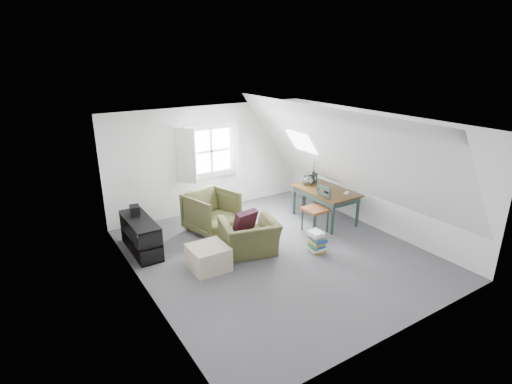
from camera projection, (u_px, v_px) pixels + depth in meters
floor at (277, 253)px, 7.63m from camera, size 5.50×5.50×0.00m
ceiling at (280, 123)px, 6.80m from camera, size 5.50×5.50×0.00m
wall_back at (211, 159)px, 9.40m from camera, size 5.00×0.00×5.00m
wall_front at (405, 253)px, 5.03m from camera, size 5.00×0.00×5.00m
wall_left at (142, 222)px, 5.95m from camera, size 0.00×5.50×5.50m
wall_right at (374, 171)px, 8.48m from camera, size 0.00×5.50×5.50m
slope_left at (198, 178)px, 6.26m from camera, size 3.19×5.50×4.48m
slope_right at (343, 152)px, 7.82m from camera, size 3.19×5.50×4.48m
dormer_window at (212, 151)px, 9.28m from camera, size 1.71×0.35×1.30m
skylight at (302, 142)px, 8.87m from camera, size 0.35×0.75×0.47m
armchair_near at (249, 252)px, 7.67m from camera, size 1.21×1.11×0.66m
armchair_far at (212, 230)px, 8.60m from camera, size 1.15×1.17×0.87m
throw_pillow at (245, 222)px, 7.60m from camera, size 0.51×0.35×0.49m
ottoman at (208, 257)px, 7.05m from camera, size 0.64×0.64×0.43m
dining_table at (325, 194)px, 8.93m from camera, size 0.88×1.47×0.73m
demijohn at (308, 180)px, 9.14m from camera, size 0.22×0.22×0.31m
vase_twigs at (313, 177)px, 9.34m from camera, size 0.08×0.09×0.63m
cup at (326, 196)px, 8.54m from camera, size 0.12×0.12×0.10m
paper_box at (347, 193)px, 8.64m from camera, size 0.13×0.10×0.04m
dining_chair_far at (305, 191)px, 9.52m from camera, size 0.45×0.45×0.96m
dining_chair_near at (317, 208)px, 8.43m from camera, size 0.47×0.47×0.99m
media_shelf at (142, 238)px, 7.60m from camera, size 0.43×1.30×0.67m
electronics_box at (135, 211)px, 7.68m from camera, size 0.22×0.28×0.20m
magazine_stack at (317, 242)px, 7.64m from camera, size 0.31×0.36×0.41m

